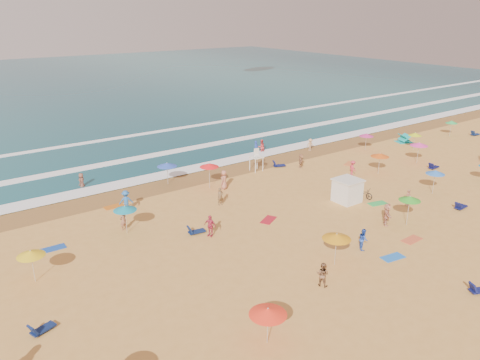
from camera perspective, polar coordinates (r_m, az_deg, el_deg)
ground at (r=40.83m, az=7.87°, el=-3.61°), size 220.00×220.00×0.00m
ocean at (r=115.03m, az=-22.55°, el=10.45°), size 220.00×140.00×0.18m
wet_sand at (r=49.94m, az=-1.96°, el=1.06°), size 220.00×220.00×0.00m
surf_foam at (r=57.12m, az=-6.90°, el=3.49°), size 200.00×18.70×0.05m
cabana at (r=42.88m, az=12.94°, el=-1.32°), size 2.00×2.00×2.00m
cabana_roof at (r=42.51m, az=13.05°, el=0.01°), size 2.20×2.20×0.12m
bicycle at (r=44.25m, az=14.82°, el=-1.52°), size 0.92×1.93×0.97m
lifeguard_stand at (r=49.83m, az=2.01°, el=2.28°), size 1.20×1.20×2.10m
beach_umbrellas at (r=41.29m, az=8.46°, el=-0.27°), size 65.07×25.94×0.78m
loungers at (r=43.11m, az=16.31°, el=-2.71°), size 60.42×26.79×0.34m
towels at (r=36.18m, az=7.30°, el=-6.80°), size 40.39×27.48×0.03m
popup_tents at (r=62.08m, az=23.63°, el=3.75°), size 3.05×13.20×1.20m
beachgoers at (r=42.23m, az=2.27°, el=-1.42°), size 39.21×26.91×2.12m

